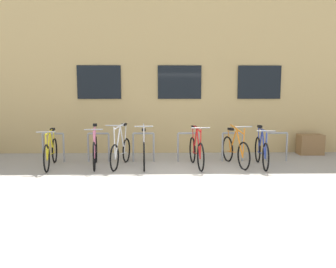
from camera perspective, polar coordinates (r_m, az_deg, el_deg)
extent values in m
plane|color=#9E998E|center=(7.47, 3.23, -7.55)|extent=(42.00, 42.00, 0.00)
cube|color=tan|center=(14.36, 1.05, 10.33)|extent=(28.00, 7.87, 5.35)
cube|color=black|center=(10.54, -11.36, 8.42)|extent=(1.30, 0.04, 0.99)
cube|color=black|center=(10.40, 1.93, 8.57)|extent=(1.30, 0.04, 0.99)
cube|color=black|center=(10.80, 14.89, 8.29)|extent=(1.30, 0.04, 0.99)
cylinder|color=gray|center=(9.74, -20.00, -2.18)|extent=(0.05, 0.05, 0.77)
cylinder|color=gray|center=(9.58, -16.90, -2.21)|extent=(0.05, 0.05, 0.77)
cylinder|color=gray|center=(9.60, -18.56, 0.06)|extent=(0.55, 0.05, 0.05)
cylinder|color=gray|center=(9.43, -13.07, -2.23)|extent=(0.05, 0.05, 0.77)
cylinder|color=gray|center=(9.33, -9.78, -2.25)|extent=(0.05, 0.05, 0.77)
cylinder|color=gray|center=(9.32, -11.49, 0.09)|extent=(0.55, 0.05, 0.05)
cylinder|color=gray|center=(9.25, -5.77, -2.25)|extent=(0.05, 0.05, 0.77)
cylinder|color=gray|center=(9.23, -2.39, -2.25)|extent=(0.05, 0.05, 0.77)
cylinder|color=gray|center=(9.18, -4.10, 0.11)|extent=(0.55, 0.05, 0.05)
cylinder|color=gray|center=(9.24, 1.67, -2.24)|extent=(0.05, 0.05, 0.77)
cylinder|color=gray|center=(9.28, 5.05, -2.22)|extent=(0.05, 0.05, 0.77)
cylinder|color=gray|center=(9.20, 3.38, 0.13)|extent=(0.55, 0.05, 0.05)
cylinder|color=gray|center=(9.38, 9.02, -2.18)|extent=(0.05, 0.05, 0.77)
cylinder|color=gray|center=(9.49, 12.27, -2.15)|extent=(0.05, 0.05, 0.77)
cylinder|color=gray|center=(9.37, 10.71, 0.15)|extent=(0.55, 0.05, 0.05)
cylinder|color=gray|center=(9.66, 16.05, -2.10)|extent=(0.05, 0.05, 0.77)
cylinder|color=gray|center=(9.84, 19.09, -2.05)|extent=(0.05, 0.05, 0.77)
cylinder|color=gray|center=(9.69, 17.67, 0.16)|extent=(0.55, 0.05, 0.05)
torus|color=black|center=(9.64, -18.29, -2.61)|extent=(0.13, 0.67, 0.67)
torus|color=black|center=(8.58, -19.49, -3.85)|extent=(0.13, 0.67, 0.67)
cylinder|color=yellow|center=(8.82, -19.20, -1.75)|extent=(0.10, 0.53, 0.66)
cylinder|color=yellow|center=(9.24, -18.72, -1.44)|extent=(0.09, 0.40, 0.62)
cylinder|color=yellow|center=(8.96, -19.07, 0.34)|extent=(0.15, 0.86, 0.07)
cylinder|color=yellow|center=(9.38, -18.56, -3.03)|extent=(0.10, 0.55, 0.07)
cylinder|color=yellow|center=(9.51, -18.44, -1.05)|extent=(0.05, 0.20, 0.56)
cylinder|color=yellow|center=(8.55, -19.54, -1.87)|extent=(0.04, 0.08, 0.59)
cube|color=black|center=(9.38, -18.61, 0.73)|extent=(0.13, 0.21, 0.06)
cylinder|color=gray|center=(8.53, -19.60, 0.31)|extent=(0.44, 0.08, 0.03)
torus|color=black|center=(9.43, 9.85, -2.48)|extent=(0.18, 0.69, 0.70)
torus|color=black|center=(8.51, 12.45, -3.60)|extent=(0.18, 0.69, 0.70)
cylinder|color=orange|center=(8.71, 11.73, -1.24)|extent=(0.13, 0.49, 0.75)
cylinder|color=orange|center=(9.08, 10.71, -1.33)|extent=(0.11, 0.36, 0.60)
cylinder|color=orange|center=(8.82, 11.35, 0.79)|extent=(0.19, 0.78, 0.18)
cylinder|color=orange|center=(9.20, 10.45, -2.89)|extent=(0.12, 0.50, 0.07)
cylinder|color=orange|center=(9.30, 10.10, -0.95)|extent=(0.06, 0.20, 0.54)
cylinder|color=orange|center=(8.48, 12.44, -1.32)|extent=(0.04, 0.08, 0.68)
cube|color=black|center=(9.18, 10.36, 0.81)|extent=(0.14, 0.22, 0.06)
cylinder|color=gray|center=(8.46, 12.44, 1.18)|extent=(0.44, 0.11, 0.03)
torus|color=black|center=(9.52, 14.65, -2.53)|extent=(0.11, 0.69, 0.69)
torus|color=black|center=(8.52, 15.89, -3.71)|extent=(0.11, 0.69, 0.69)
cylinder|color=#233893|center=(8.75, 15.58, -1.62)|extent=(0.08, 0.50, 0.66)
cylinder|color=#233893|center=(9.14, 15.09, -1.16)|extent=(0.07, 0.37, 0.68)
cylinder|color=#233893|center=(8.87, 15.44, 0.66)|extent=(0.11, 0.81, 0.06)
cylinder|color=#233893|center=(9.28, 14.93, -2.95)|extent=(0.07, 0.52, 0.07)
cylinder|color=#233893|center=(9.39, 14.80, -0.78)|extent=(0.04, 0.20, 0.62)
cylinder|color=#233893|center=(8.50, 15.92, -1.73)|extent=(0.04, 0.08, 0.59)
cube|color=black|center=(9.26, 14.97, 1.21)|extent=(0.12, 0.21, 0.06)
cylinder|color=gray|center=(8.48, 15.97, 0.47)|extent=(0.44, 0.07, 0.03)
torus|color=black|center=(9.16, 4.08, -2.67)|extent=(0.11, 0.70, 0.70)
torus|color=black|center=(8.21, 5.44, -3.86)|extent=(0.11, 0.70, 0.70)
cylinder|color=red|center=(8.42, 5.06, -1.44)|extent=(0.09, 0.48, 0.73)
cylinder|color=red|center=(8.79, 4.53, -1.26)|extent=(0.07, 0.35, 0.67)
cylinder|color=red|center=(8.53, 4.86, 0.89)|extent=(0.12, 0.76, 0.09)
cylinder|color=red|center=(8.93, 4.39, -3.10)|extent=(0.08, 0.50, 0.07)
cylinder|color=red|center=(9.03, 4.21, -0.87)|extent=(0.05, 0.20, 0.61)
cylinder|color=red|center=(8.18, 5.43, -1.53)|extent=(0.04, 0.08, 0.67)
cube|color=black|center=(8.90, 4.34, 1.17)|extent=(0.12, 0.21, 0.06)
cylinder|color=gray|center=(8.16, 5.42, 1.01)|extent=(0.44, 0.07, 0.03)
torus|color=black|center=(9.27, -6.91, -2.72)|extent=(0.16, 0.66, 0.66)
torus|color=black|center=(8.29, -8.86, -3.94)|extent=(0.16, 0.66, 0.66)
cylinder|color=silver|center=(8.50, -8.33, -1.28)|extent=(0.12, 0.50, 0.80)
cylinder|color=silver|center=(8.89, -7.56, -1.07)|extent=(0.10, 0.37, 0.75)
cylinder|color=silver|center=(8.62, -8.04, 1.28)|extent=(0.18, 0.80, 0.09)
cylinder|color=silver|center=(9.03, -7.36, -3.14)|extent=(0.12, 0.52, 0.07)
cylinder|color=silver|center=(9.13, -7.10, -0.70)|extent=(0.06, 0.20, 0.69)
cylinder|color=silver|center=(8.25, -8.86, -1.39)|extent=(0.04, 0.08, 0.74)
cube|color=black|center=(9.00, -7.29, 1.57)|extent=(0.13, 0.21, 0.06)
cylinder|color=gray|center=(8.23, -8.86, 1.39)|extent=(0.44, 0.10, 0.03)
torus|color=black|center=(9.40, -11.86, -2.50)|extent=(0.14, 0.72, 0.72)
torus|color=black|center=(8.39, -12.15, -3.68)|extent=(0.14, 0.72, 0.72)
cylinder|color=pink|center=(8.62, -12.11, -1.49)|extent=(0.11, 0.49, 0.68)
cylinder|color=pink|center=(9.01, -12.00, -1.01)|extent=(0.09, 0.37, 0.71)
cylinder|color=pink|center=(8.74, -12.12, 0.93)|extent=(0.15, 0.79, 0.07)
cylinder|color=pink|center=(9.15, -11.92, -2.93)|extent=(0.10, 0.51, 0.07)
cylinder|color=pink|center=(9.26, -11.93, -0.63)|extent=(0.05, 0.20, 0.65)
cylinder|color=pink|center=(8.36, -12.19, -1.58)|extent=(0.04, 0.08, 0.62)
cube|color=black|center=(9.13, -12.02, 1.49)|extent=(0.13, 0.21, 0.06)
cylinder|color=gray|center=(8.34, -12.25, 0.73)|extent=(0.44, 0.09, 0.03)
torus|color=black|center=(9.26, -4.02, -2.54)|extent=(0.08, 0.71, 0.71)
torus|color=black|center=(8.22, -3.99, -3.80)|extent=(0.08, 0.71, 0.71)
cylinder|color=#B7B7BC|center=(8.45, -4.02, -1.27)|extent=(0.06, 0.51, 0.76)
cylinder|color=#B7B7BC|center=(8.87, -4.03, -1.44)|extent=(0.06, 0.38, 0.59)
cylinder|color=#B7B7BC|center=(8.59, -4.04, 0.77)|extent=(0.08, 0.84, 0.21)
cylinder|color=#B7B7BC|center=(9.01, -4.01, -2.98)|extent=(0.05, 0.53, 0.07)
cylinder|color=#B7B7BC|center=(9.13, -4.04, -1.03)|extent=(0.03, 0.20, 0.53)
cylinder|color=#B7B7BC|center=(8.18, -4.01, -1.38)|extent=(0.03, 0.08, 0.70)
cube|color=black|center=(9.01, -4.05, 0.70)|extent=(0.11, 0.20, 0.06)
cylinder|color=gray|center=(8.16, -4.04, 1.27)|extent=(0.44, 0.05, 0.03)
cube|color=olive|center=(11.12, 22.51, -1.60)|extent=(0.70, 0.44, 0.60)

